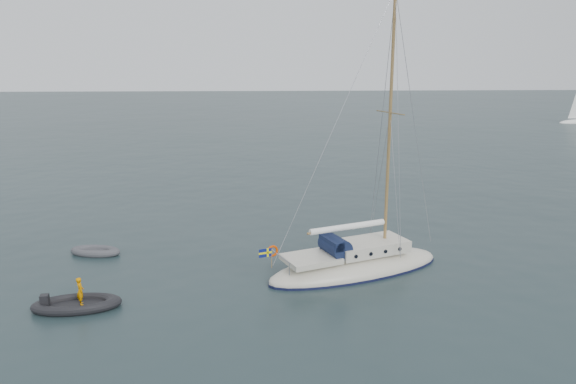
{
  "coord_description": "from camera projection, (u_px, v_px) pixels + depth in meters",
  "views": [
    {
      "loc": [
        -1.48,
        -30.36,
        11.37
      ],
      "look_at": [
        0.01,
        0.0,
        3.88
      ],
      "focal_mm": 35.0,
      "sensor_mm": 36.0,
      "label": 1
    }
  ],
  "objects": [
    {
      "name": "rib",
      "position": [
        76.0,
        304.0,
        25.72
      ],
      "size": [
        4.04,
        1.84,
        1.53
      ],
      "rotation": [
        0.0,
        0.0,
        0.13
      ],
      "color": "black",
      "rests_on": "ground"
    },
    {
      "name": "dinghy",
      "position": [
        95.0,
        251.0,
        32.71
      ],
      "size": [
        2.99,
        1.35,
        0.43
      ],
      "rotation": [
        0.0,
        0.0,
        -0.19
      ],
      "color": "#47484C",
      "rests_on": "ground"
    },
    {
      "name": "sailboat",
      "position": [
        356.0,
        251.0,
        29.89
      ],
      "size": [
        10.66,
        3.19,
        15.19
      ],
      "rotation": [
        0.0,
        0.0,
        0.38
      ],
      "color": "beige",
      "rests_on": "ground"
    },
    {
      "name": "ground",
      "position": [
        288.0,
        258.0,
        32.23
      ],
      "size": [
        300.0,
        300.0,
        0.0
      ],
      "primitive_type": "plane",
      "color": "black",
      "rests_on": "ground"
    }
  ]
}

